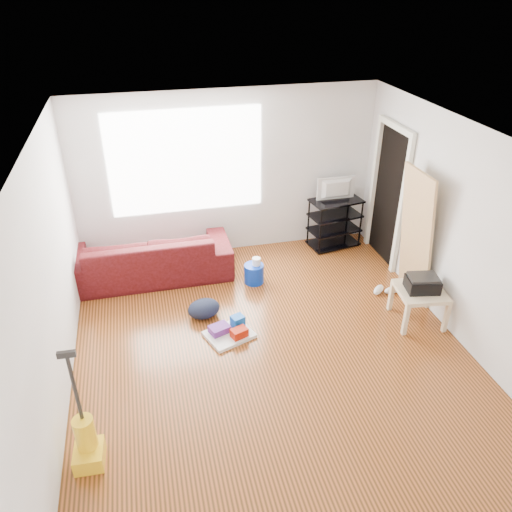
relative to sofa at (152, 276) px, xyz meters
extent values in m
cube|color=#3F280F|center=(1.27, -1.95, 0.00)|extent=(4.50, 5.00, 0.01)
cube|color=white|center=(1.27, -1.95, 2.50)|extent=(4.50, 5.00, 0.01)
cube|color=silver|center=(1.27, 0.55, 1.25)|extent=(4.50, 0.01, 2.50)
cube|color=silver|center=(1.27, -4.45, 1.25)|extent=(4.50, 0.01, 2.50)
cube|color=silver|center=(-0.98, -1.95, 1.25)|extent=(0.01, 5.00, 2.50)
cube|color=silver|center=(3.52, -1.95, 1.25)|extent=(0.01, 5.00, 2.50)
cube|color=white|center=(0.67, 0.53, 1.50)|extent=(2.20, 0.01, 1.50)
cube|color=white|center=(3.48, -0.70, 1.00)|extent=(0.06, 0.08, 2.00)
cube|color=white|center=(3.48, 0.20, 1.00)|extent=(0.06, 0.08, 2.00)
cube|color=white|center=(3.48, -0.25, 2.04)|extent=(0.06, 0.98, 0.08)
cube|color=black|center=(3.51, -0.25, 1.00)|extent=(0.01, 0.86, 1.98)
imported|color=#320705|center=(0.00, 0.00, 0.00)|extent=(2.31, 0.90, 0.67)
cube|color=black|center=(2.92, 0.27, 0.03)|extent=(0.85, 0.57, 0.03)
cube|color=black|center=(2.92, 0.27, 0.28)|extent=(0.85, 0.57, 0.03)
cube|color=black|center=(2.92, 0.27, 0.53)|extent=(0.85, 0.57, 0.03)
cube|color=black|center=(2.92, 0.27, 0.78)|extent=(0.85, 0.57, 0.03)
cylinder|color=black|center=(2.59, 0.02, 0.39)|extent=(0.03, 0.03, 0.79)
cylinder|color=black|center=(2.53, 0.40, 0.39)|extent=(0.03, 0.03, 0.79)
cylinder|color=black|center=(3.31, 0.14, 0.39)|extent=(0.03, 0.03, 0.79)
cylinder|color=black|center=(3.24, 0.52, 0.39)|extent=(0.03, 0.03, 0.79)
imported|color=black|center=(2.92, 0.27, 0.96)|extent=(0.61, 0.08, 0.35)
cube|color=#C3B58F|center=(3.22, -1.86, 0.44)|extent=(0.63, 0.63, 0.05)
cube|color=#C3B58F|center=(2.93, -2.09, 0.21)|extent=(0.05, 0.05, 0.41)
cube|color=#C3B58F|center=(3.00, -1.58, 0.21)|extent=(0.05, 0.05, 0.41)
cube|color=#C3B58F|center=(3.44, -2.15, 0.21)|extent=(0.05, 0.05, 0.41)
cube|color=#C3B58F|center=(3.51, -1.64, 0.21)|extent=(0.05, 0.05, 0.41)
cube|color=black|center=(3.22, -1.86, 0.55)|extent=(0.43, 0.36, 0.16)
cube|color=black|center=(3.22, -1.86, 0.65)|extent=(0.39, 0.32, 0.04)
cylinder|color=#082FB4|center=(1.42, -0.51, 0.00)|extent=(0.35, 0.35, 0.28)
cylinder|color=white|center=(1.45, -0.51, 0.19)|extent=(0.12, 0.12, 0.11)
cube|color=silver|center=(0.84, -1.62, 0.02)|extent=(0.66, 0.60, 0.04)
cube|color=#A31906|center=(0.95, -1.71, 0.10)|extent=(0.23, 0.19, 0.11)
cube|color=#5A2480|center=(0.73, -1.57, 0.09)|extent=(0.28, 0.25, 0.09)
cube|color=#094AB2|center=(0.97, -1.51, 0.12)|extent=(0.19, 0.18, 0.15)
ellipsoid|color=black|center=(0.60, -1.14, 0.00)|extent=(0.49, 0.43, 0.23)
ellipsoid|color=white|center=(3.03, -1.18, 0.05)|extent=(0.25, 0.24, 0.10)
ellipsoid|color=white|center=(3.21, -1.24, 0.05)|extent=(0.25, 0.13, 0.10)
cube|color=yellow|center=(-0.73, -3.09, 0.08)|extent=(0.28, 0.31, 0.17)
cylinder|color=yellow|center=(-0.73, -3.04, 0.33)|extent=(0.19, 0.19, 0.33)
cylinder|color=black|center=(-0.73, -3.01, 0.84)|extent=(0.03, 0.03, 0.70)
cube|color=black|center=(-0.73, -3.01, 1.22)|extent=(0.15, 0.04, 0.06)
cube|color=tan|center=(3.40, -1.28, 0.00)|extent=(0.22, 0.72, 1.79)
camera|label=1|loc=(0.03, -6.36, 3.91)|focal=35.00mm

